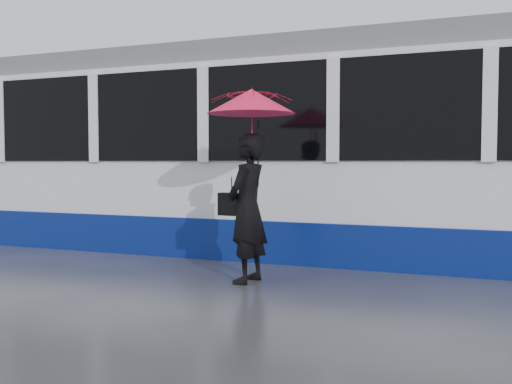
% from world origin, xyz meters
% --- Properties ---
extents(ground, '(90.00, 90.00, 0.00)m').
position_xyz_m(ground, '(0.00, 0.00, 0.00)').
color(ground, '#2A292E').
rests_on(ground, ground).
extents(rails, '(34.00, 1.51, 0.02)m').
position_xyz_m(rails, '(0.00, 2.50, 0.01)').
color(rails, '#3F3D38').
rests_on(rails, ground).
extents(tram, '(26.00, 2.56, 3.35)m').
position_xyz_m(tram, '(-3.66, 2.50, 1.64)').
color(tram, white).
rests_on(tram, ground).
extents(woman, '(0.49, 0.70, 1.83)m').
position_xyz_m(woman, '(1.10, -0.05, 0.91)').
color(woman, black).
rests_on(woman, ground).
extents(umbrella, '(1.15, 1.15, 1.23)m').
position_xyz_m(umbrella, '(1.15, -0.05, 2.00)').
color(umbrella, '#F3147C').
rests_on(umbrella, ground).
extents(handbag, '(0.34, 0.17, 0.46)m').
position_xyz_m(handbag, '(0.88, -0.03, 0.96)').
color(handbag, black).
rests_on(handbag, ground).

